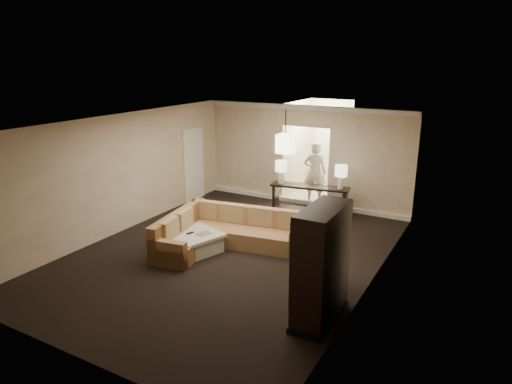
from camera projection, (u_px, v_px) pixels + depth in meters
The scene contains 19 objects.
ground at pixel (229, 254), 9.76m from camera, with size 8.00×8.00×0.00m, color black.
wall_back at pixel (305, 156), 12.71m from camera, with size 6.00×0.04×2.80m, color beige.
wall_front at pixel (66, 266), 6.01m from camera, with size 6.00×0.04×2.80m, color beige.
wall_left at pixel (121, 174), 10.75m from camera, with size 0.04×8.00×2.80m, color beige.
wall_right at pixel (373, 215), 7.96m from camera, with size 0.04×8.00×2.80m, color beige.
ceiling at pixel (227, 123), 8.96m from camera, with size 6.00×8.00×0.02m, color silver.
crown_molding at pixel (306, 108), 12.29m from camera, with size 6.00×0.10×0.12m, color white.
baseboard at pixel (303, 202), 13.05m from camera, with size 6.00×0.10×0.12m, color white.
side_door at pixel (194, 165), 13.19m from camera, with size 0.05×0.90×2.10m, color white.
foyer at pixel (322, 151), 13.86m from camera, with size 1.44×2.02×2.80m.
sectional_sofa at pixel (223, 233), 10.02m from camera, with size 2.87×2.52×0.83m.
coffee_table at pixel (194, 242), 9.83m from camera, with size 1.30×1.30×0.43m.
console_table at pixel (309, 197), 12.07m from camera, with size 2.11×0.80×0.80m.
armoire at pixel (321, 267), 7.12m from camera, with size 0.56×1.31×1.88m.
drink_table at pixel (332, 265), 8.25m from camera, with size 0.49×0.49×0.61m.
table_lamp_left at pixel (281, 168), 12.12m from camera, with size 0.32×0.32×0.61m.
table_lamp_right at pixel (341, 173), 11.61m from camera, with size 0.32×0.32×0.61m.
pendant_light at pixel (285, 144), 11.46m from camera, with size 0.38×0.38×1.09m.
person at pixel (315, 169), 13.00m from camera, with size 0.70×0.47×1.94m, color beige.
Camera 1 is at (4.86, -7.57, 4.06)m, focal length 32.00 mm.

